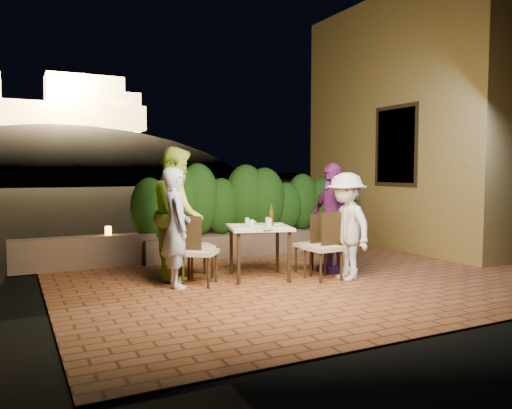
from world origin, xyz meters
TOP-DOWN VIEW (x-y plane):
  - ground at (0.00, 0.00)m, footprint 400.00×400.00m
  - terrace_floor at (0.00, 0.50)m, footprint 7.00×6.00m
  - building_wall at (3.60, 2.00)m, footprint 1.60×5.00m
  - window_pane at (2.82, 1.50)m, footprint 0.08×1.00m
  - window_frame at (2.81, 1.50)m, footprint 0.06×1.15m
  - planter at (0.20, 2.30)m, footprint 4.20×0.55m
  - hedge at (0.20, 2.30)m, footprint 4.00×0.70m
  - parapet at (-2.80, 2.30)m, footprint 2.20×0.30m
  - hill at (2.00, 60.00)m, footprint 52.00×40.00m
  - fortress at (2.00, 60.00)m, footprint 26.00×8.00m
  - dining_table at (-0.68, 0.41)m, footprint 1.04×1.04m
  - plate_nw at (-1.01, 0.31)m, footprint 0.23×0.23m
  - plate_sw at (-0.90, 0.69)m, footprint 0.21×0.21m
  - plate_ne at (-0.49, 0.13)m, footprint 0.20×0.20m
  - plate_se at (-0.38, 0.53)m, footprint 0.21×0.21m
  - plate_centre at (-0.68, 0.44)m, footprint 0.19×0.19m
  - plate_front at (-0.74, 0.07)m, footprint 0.23×0.23m
  - glass_nw at (-0.83, 0.34)m, footprint 0.06×0.06m
  - glass_sw at (-0.75, 0.65)m, footprint 0.06×0.06m
  - glass_ne at (-0.59, 0.26)m, footprint 0.07×0.07m
  - glass_se at (-0.50, 0.48)m, footprint 0.07×0.07m
  - beer_bottle at (-0.50, 0.38)m, footprint 0.06×0.06m
  - bowl at (-0.67, 0.69)m, footprint 0.21×0.21m
  - chair_left_front at (-1.57, 0.41)m, footprint 0.60×0.60m
  - chair_left_back at (-1.44, 0.90)m, footprint 0.44×0.44m
  - chair_right_front at (0.08, -0.07)m, footprint 0.47×0.47m
  - chair_right_back at (0.20, 0.39)m, footprint 0.47×0.47m
  - diner_blue at (-1.89, 0.44)m, footprint 0.43×0.61m
  - diner_green at (-1.69, 0.98)m, footprint 0.94×1.07m
  - diner_white at (0.38, -0.20)m, footprint 0.57×0.98m
  - diner_purple at (0.53, 0.34)m, footprint 0.41×0.97m
  - parapet_lamp at (-2.43, 2.30)m, footprint 0.10×0.10m

SIDE VIEW (x-z plane):
  - hill at x=2.00m, z-range -15.00..7.00m
  - terrace_floor at x=0.00m, z-range -0.15..0.00m
  - ground at x=0.00m, z-range -0.02..-0.02m
  - planter at x=0.20m, z-range 0.00..0.40m
  - parapet at x=-2.80m, z-range 0.00..0.50m
  - dining_table at x=-0.68m, z-range 0.00..0.75m
  - chair_right_back at x=0.20m, z-range 0.00..0.89m
  - chair_left_back at x=-1.44m, z-range 0.00..0.92m
  - chair_left_front at x=-1.57m, z-range 0.00..0.93m
  - chair_right_front at x=0.08m, z-range 0.00..0.95m
  - parapet_lamp at x=-2.43m, z-range 0.50..0.64m
  - diner_white at x=0.38m, z-range 0.00..1.51m
  - plate_centre at x=-0.68m, z-range 0.75..0.76m
  - plate_ne at x=-0.49m, z-range 0.75..0.76m
  - plate_se at x=-0.38m, z-range 0.75..0.76m
  - plate_sw at x=-0.90m, z-range 0.75..0.76m
  - plate_nw at x=-1.01m, z-range 0.75..0.76m
  - plate_front at x=-0.74m, z-range 0.75..0.76m
  - bowl at x=-0.67m, z-range 0.75..0.79m
  - diner_blue at x=-1.89m, z-range 0.00..1.58m
  - glass_sw at x=-0.75m, z-range 0.75..0.85m
  - glass_nw at x=-0.83m, z-range 0.75..0.86m
  - glass_se at x=-0.50m, z-range 0.75..0.86m
  - glass_ne at x=-0.59m, z-range 0.75..0.87m
  - diner_purple at x=0.53m, z-range 0.00..1.65m
  - beer_bottle at x=-0.50m, z-range 0.75..1.06m
  - diner_green at x=-1.69m, z-range 0.00..1.87m
  - hedge at x=0.20m, z-range 0.40..1.50m
  - window_pane at x=2.82m, z-range 1.30..2.70m
  - window_frame at x=2.81m, z-range 1.23..2.77m
  - building_wall at x=3.60m, z-range 0.00..5.00m
  - fortress at x=2.00m, z-range 6.50..14.50m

